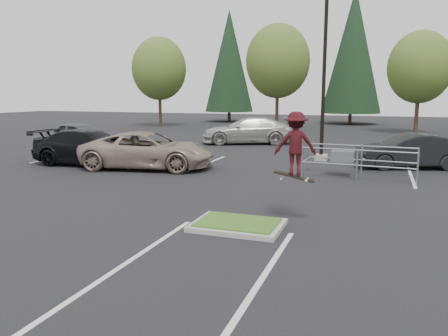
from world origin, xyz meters
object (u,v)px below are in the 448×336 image
(light_pole, at_px, (324,67))
(conif_b, at_px, (353,51))
(cart_corral, at_px, (347,157))
(car_l_grey, at_px, (81,136))
(car_r_charc, at_px, (410,151))
(decid_b, at_px, (278,64))
(decid_c, at_px, (420,70))
(car_l_tan, at_px, (147,150))
(skateboarder, at_px, (295,144))
(car_l_black, at_px, (91,147))
(conif_a, at_px, (229,61))
(decid_a, at_px, (159,71))
(car_far_silver, at_px, (249,130))

(light_pole, distance_m, conif_b, 28.69)
(conif_b, relative_size, cart_corral, 3.28)
(car_l_grey, distance_m, car_r_charc, 18.01)
(decid_b, relative_size, decid_c, 1.15)
(light_pole, height_order, decid_c, light_pole)
(car_l_tan, bearing_deg, car_r_charc, -80.27)
(skateboarder, bearing_deg, car_l_tan, -49.83)
(skateboarder, height_order, car_l_black, skateboarder)
(skateboarder, bearing_deg, light_pole, -98.26)
(conif_a, xyz_separation_m, car_r_charc, (18.50, -29.01, -6.33))
(skateboarder, bearing_deg, decid_c, -111.33)
(decid_a, xyz_separation_m, car_l_black, (8.56, -23.03, -4.77))
(decid_a, bearing_deg, light_pole, -44.25)
(light_pole, relative_size, car_l_black, 1.80)
(decid_c, distance_m, conif_b, 12.51)
(conif_a, bearing_deg, skateboarder, -68.71)
(conif_b, xyz_separation_m, skateboarder, (1.20, -39.50, -5.81))
(light_pole, xyz_separation_m, car_r_charc, (4.00, -1.01, -3.79))
(light_pole, height_order, car_l_tan, light_pole)
(conif_a, height_order, skateboarder, conif_a)
(conif_b, distance_m, car_l_grey, 32.75)
(decid_a, bearing_deg, decid_c, -0.48)
(skateboarder, relative_size, car_far_silver, 0.29)
(decid_b, xyz_separation_m, conif_b, (6.01, 9.97, 1.81))
(decid_c, xyz_separation_m, conif_b, (-5.99, 10.67, 2.59))
(skateboarder, distance_m, car_l_black, 12.29)
(car_l_tan, height_order, car_far_silver, car_far_silver)
(skateboarder, xyz_separation_m, car_l_grey, (-14.70, 10.50, -1.21))
(skateboarder, relative_size, car_l_grey, 0.37)
(decid_c, distance_m, skateboarder, 29.41)
(cart_corral, bearing_deg, decid_a, 136.53)
(decid_b, xyz_separation_m, car_l_black, (-3.44, -23.53, -5.23))
(cart_corral, distance_m, skateboarder, 7.19)
(decid_c, height_order, car_far_silver, decid_c)
(car_l_grey, bearing_deg, car_r_charc, -78.44)
(light_pole, xyz_separation_m, decid_a, (-18.51, 18.03, 1.02))
(decid_b, distance_m, skateboarder, 30.66)
(decid_b, xyz_separation_m, cart_corral, (8.02, -22.50, -5.27))
(decid_a, distance_m, car_l_grey, 19.66)
(decid_b, bearing_deg, decid_a, -177.61)
(decid_c, bearing_deg, skateboarder, -99.43)
(decid_c, relative_size, car_r_charc, 1.80)
(decid_a, height_order, cart_corral, decid_a)
(light_pole, height_order, car_l_grey, light_pole)
(car_l_black, distance_m, car_l_grey, 6.05)
(decid_a, xyz_separation_m, conif_a, (4.01, 9.97, 1.52))
(conif_b, relative_size, car_l_black, 2.57)
(car_l_tan, bearing_deg, decid_b, -11.41)
(decid_b, bearing_deg, car_l_tan, -91.19)
(car_l_tan, height_order, car_l_grey, car_l_grey)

